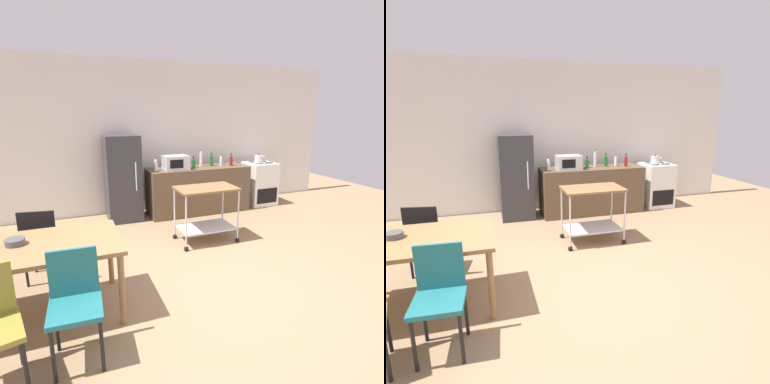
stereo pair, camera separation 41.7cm
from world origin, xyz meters
The scene contains 18 objects.
ground_plane centered at (0.00, 0.00, 0.00)m, with size 12.00×12.00×0.00m, color #8C7051.
back_wall centered at (0.00, 3.20, 1.45)m, with size 8.40×0.12×2.90m, color silver.
kitchen_counter centered at (0.90, 2.60, 0.45)m, with size 2.00×0.64×0.90m, color brown.
dining_table centered at (-1.80, 0.10, 0.67)m, with size 1.50×0.90×0.75m.
chair_black centered at (-1.82, 0.83, 0.52)m, with size 0.47×0.47×0.89m.
chair_teal centered at (-1.51, -0.56, 0.52)m, with size 0.42×0.42×0.89m.
stove_oven centered at (2.35, 2.62, 0.45)m, with size 0.60×0.61×0.92m.
refrigerator centered at (-0.55, 2.70, 0.78)m, with size 0.60×0.63×1.55m.
kitchen_cart centered at (0.43, 1.20, 0.57)m, with size 0.91×0.57×0.85m.
bottle_hot_sauce centered at (0.03, 2.53, 1.00)m, with size 0.06×0.06×0.24m.
microwave centered at (0.42, 2.54, 1.03)m, with size 0.46×0.35×0.26m.
bottle_vinegar centered at (0.79, 2.59, 0.99)m, with size 0.07×0.07×0.23m.
bottle_soy_sauce centered at (1.00, 2.70, 1.04)m, with size 0.06×0.06×0.33m.
bottle_sesame_oil centered at (1.21, 2.66, 1.00)m, with size 0.07×0.07×0.26m.
bottle_wine centered at (1.43, 2.66, 0.99)m, with size 0.06×0.06×0.22m.
bottle_soda centered at (1.59, 2.53, 1.00)m, with size 0.07×0.07×0.25m.
fruit_bowl centered at (-1.98, 0.17, 0.78)m, with size 0.17×0.17×0.06m, color #4C4C4C.
kettle centered at (2.23, 2.52, 1.00)m, with size 0.24×0.17×0.19m.
Camera 2 is at (-1.08, -3.04, 1.93)m, focal length 29.10 mm.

